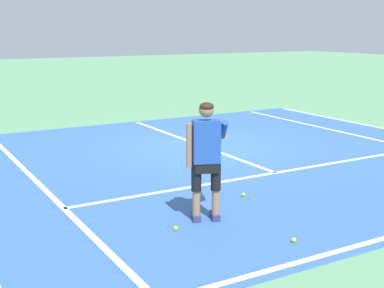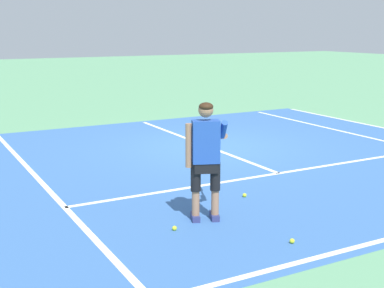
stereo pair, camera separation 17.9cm
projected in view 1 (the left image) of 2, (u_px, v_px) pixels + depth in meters
ground_plane at (203, 147)px, 12.40m from camera, size 80.00×80.00×0.00m
court_inner_surface at (230, 156)px, 11.46m from camera, size 10.98×10.07×0.00m
line_service at (275, 173)px, 10.13m from camera, size 8.23×0.10×0.01m
line_centre_service at (192, 142)px, 12.84m from camera, size 0.10×6.40×0.01m
line_singles_left at (38, 183)px, 9.45m from camera, size 0.10×9.67×0.01m
line_singles_right at (364, 137)px, 13.46m from camera, size 0.10×9.67×0.01m
tennis_player at (206, 153)px, 7.45m from camera, size 0.94×0.99×1.71m
tennis_ball_near_feet at (294, 240)px, 6.83m from camera, size 0.07×0.07×0.07m
tennis_ball_by_baseline at (176, 228)px, 7.23m from camera, size 0.07×0.07×0.07m
tennis_ball_mid_court at (243, 195)px, 8.69m from camera, size 0.07×0.07×0.07m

